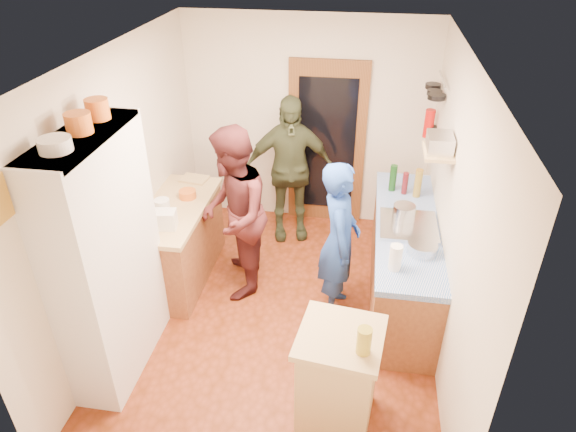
% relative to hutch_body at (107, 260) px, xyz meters
% --- Properties ---
extents(floor, '(3.00, 4.00, 0.02)m').
position_rel_hutch_body_xyz_m(floor, '(1.30, 0.80, -1.11)').
color(floor, maroon).
rests_on(floor, ground).
extents(ceiling, '(3.00, 4.00, 0.02)m').
position_rel_hutch_body_xyz_m(ceiling, '(1.30, 0.80, 1.51)').
color(ceiling, silver).
rests_on(ceiling, ground).
extents(wall_back, '(3.00, 0.02, 2.60)m').
position_rel_hutch_body_xyz_m(wall_back, '(1.30, 2.81, 0.20)').
color(wall_back, beige).
rests_on(wall_back, ground).
extents(wall_front, '(3.00, 0.02, 2.60)m').
position_rel_hutch_body_xyz_m(wall_front, '(1.30, -1.21, 0.20)').
color(wall_front, beige).
rests_on(wall_front, ground).
extents(wall_left, '(0.02, 4.00, 2.60)m').
position_rel_hutch_body_xyz_m(wall_left, '(-0.21, 0.80, 0.20)').
color(wall_left, beige).
rests_on(wall_left, ground).
extents(wall_right, '(0.02, 4.00, 2.60)m').
position_rel_hutch_body_xyz_m(wall_right, '(2.81, 0.80, 0.20)').
color(wall_right, beige).
rests_on(wall_right, ground).
extents(door_frame, '(0.95, 0.06, 2.10)m').
position_rel_hutch_body_xyz_m(door_frame, '(1.55, 2.77, -0.05)').
color(door_frame, brown).
rests_on(door_frame, ground).
extents(door_glass, '(0.70, 0.02, 1.70)m').
position_rel_hutch_body_xyz_m(door_glass, '(1.55, 2.74, -0.05)').
color(door_glass, black).
rests_on(door_glass, door_frame).
extents(hutch_body, '(0.40, 1.20, 2.20)m').
position_rel_hutch_body_xyz_m(hutch_body, '(0.00, 0.00, 0.00)').
color(hutch_body, silver).
rests_on(hutch_body, ground).
extents(hutch_top_shelf, '(0.40, 1.14, 0.04)m').
position_rel_hutch_body_xyz_m(hutch_top_shelf, '(0.00, 0.00, 1.08)').
color(hutch_top_shelf, silver).
rests_on(hutch_top_shelf, hutch_body).
extents(plate_stack, '(0.22, 0.22, 0.09)m').
position_rel_hutch_body_xyz_m(plate_stack, '(0.00, -0.29, 1.15)').
color(plate_stack, white).
rests_on(plate_stack, hutch_top_shelf).
extents(orange_pot_a, '(0.19, 0.19, 0.15)m').
position_rel_hutch_body_xyz_m(orange_pot_a, '(0.00, 0.03, 1.17)').
color(orange_pot_a, orange).
rests_on(orange_pot_a, hutch_top_shelf).
extents(orange_pot_b, '(0.18, 0.18, 0.16)m').
position_rel_hutch_body_xyz_m(orange_pot_b, '(0.00, 0.31, 1.18)').
color(orange_pot_b, orange).
rests_on(orange_pot_b, hutch_top_shelf).
extents(left_counter_base, '(0.60, 1.40, 0.85)m').
position_rel_hutch_body_xyz_m(left_counter_base, '(0.10, 1.25, -0.68)').
color(left_counter_base, '#945A2F').
rests_on(left_counter_base, ground).
extents(left_counter_top, '(0.64, 1.44, 0.05)m').
position_rel_hutch_body_xyz_m(left_counter_top, '(0.10, 1.25, -0.23)').
color(left_counter_top, tan).
rests_on(left_counter_top, left_counter_base).
extents(toaster, '(0.26, 0.20, 0.18)m').
position_rel_hutch_body_xyz_m(toaster, '(0.15, 0.85, -0.11)').
color(toaster, white).
rests_on(toaster, left_counter_top).
extents(kettle, '(0.17, 0.17, 0.17)m').
position_rel_hutch_body_xyz_m(kettle, '(0.05, 1.08, -0.11)').
color(kettle, white).
rests_on(kettle, left_counter_top).
extents(orange_bowl, '(0.20, 0.20, 0.08)m').
position_rel_hutch_body_xyz_m(orange_bowl, '(0.18, 1.46, -0.16)').
color(orange_bowl, orange).
rests_on(orange_bowl, left_counter_top).
extents(chopping_board, '(0.33, 0.26, 0.02)m').
position_rel_hutch_body_xyz_m(chopping_board, '(0.12, 1.87, -0.19)').
color(chopping_board, tan).
rests_on(chopping_board, left_counter_top).
extents(right_counter_base, '(0.60, 2.20, 0.84)m').
position_rel_hutch_body_xyz_m(right_counter_base, '(2.50, 1.30, -0.68)').
color(right_counter_base, '#945A2F').
rests_on(right_counter_base, ground).
extents(right_counter_top, '(0.62, 2.22, 0.06)m').
position_rel_hutch_body_xyz_m(right_counter_top, '(2.50, 1.30, -0.23)').
color(right_counter_top, blue).
rests_on(right_counter_top, right_counter_base).
extents(hob, '(0.55, 0.58, 0.04)m').
position_rel_hutch_body_xyz_m(hob, '(2.50, 1.22, -0.18)').
color(hob, silver).
rests_on(hob, right_counter_top).
extents(pot_on_hob, '(0.22, 0.22, 0.14)m').
position_rel_hutch_body_xyz_m(pot_on_hob, '(2.45, 1.33, -0.09)').
color(pot_on_hob, silver).
rests_on(pot_on_hob, hob).
extents(bottle_a, '(0.09, 0.09, 0.30)m').
position_rel_hutch_body_xyz_m(bottle_a, '(2.35, 1.98, -0.05)').
color(bottle_a, '#143F14').
rests_on(bottle_a, right_counter_top).
extents(bottle_b, '(0.06, 0.06, 0.25)m').
position_rel_hutch_body_xyz_m(bottle_b, '(2.48, 1.92, -0.08)').
color(bottle_b, '#591419').
rests_on(bottle_b, right_counter_top).
extents(bottle_c, '(0.08, 0.08, 0.32)m').
position_rel_hutch_body_xyz_m(bottle_c, '(2.61, 1.88, -0.04)').
color(bottle_c, olive).
rests_on(bottle_c, right_counter_top).
extents(paper_towel, '(0.12, 0.12, 0.24)m').
position_rel_hutch_body_xyz_m(paper_towel, '(2.35, 0.52, -0.08)').
color(paper_towel, white).
rests_on(paper_towel, right_counter_top).
extents(mixing_bowl, '(0.27, 0.27, 0.10)m').
position_rel_hutch_body_xyz_m(mixing_bowl, '(2.60, 0.80, -0.15)').
color(mixing_bowl, silver).
rests_on(mixing_bowl, right_counter_top).
extents(island_base, '(0.61, 0.61, 0.86)m').
position_rel_hutch_body_xyz_m(island_base, '(1.95, -0.36, -0.67)').
color(island_base, tan).
rests_on(island_base, ground).
extents(island_top, '(0.69, 0.69, 0.05)m').
position_rel_hutch_body_xyz_m(island_top, '(1.95, -0.36, -0.22)').
color(island_top, tan).
rests_on(island_top, island_base).
extents(cutting_board, '(0.38, 0.32, 0.02)m').
position_rel_hutch_body_xyz_m(cutting_board, '(1.91, -0.30, -0.21)').
color(cutting_board, white).
rests_on(cutting_board, island_top).
extents(oil_jar, '(0.12, 0.12, 0.21)m').
position_rel_hutch_body_xyz_m(oil_jar, '(2.12, -0.50, -0.08)').
color(oil_jar, '#AD9E2D').
rests_on(oil_jar, island_top).
extents(pan_rail, '(0.02, 0.65, 0.02)m').
position_rel_hutch_body_xyz_m(pan_rail, '(2.76, 2.33, 0.95)').
color(pan_rail, silver).
rests_on(pan_rail, wall_right).
extents(pan_hang_a, '(0.18, 0.18, 0.05)m').
position_rel_hutch_body_xyz_m(pan_hang_a, '(2.70, 2.15, 0.82)').
color(pan_hang_a, black).
rests_on(pan_hang_a, pan_rail).
extents(pan_hang_b, '(0.16, 0.16, 0.05)m').
position_rel_hutch_body_xyz_m(pan_hang_b, '(2.70, 2.35, 0.80)').
color(pan_hang_b, black).
rests_on(pan_hang_b, pan_rail).
extents(pan_hang_c, '(0.17, 0.17, 0.05)m').
position_rel_hutch_body_xyz_m(pan_hang_c, '(2.70, 2.55, 0.81)').
color(pan_hang_c, black).
rests_on(pan_hang_c, pan_rail).
extents(wall_shelf, '(0.26, 0.42, 0.03)m').
position_rel_hutch_body_xyz_m(wall_shelf, '(2.67, 1.25, 0.60)').
color(wall_shelf, tan).
rests_on(wall_shelf, wall_right).
extents(radio, '(0.22, 0.30, 0.15)m').
position_rel_hutch_body_xyz_m(radio, '(2.67, 1.25, 0.69)').
color(radio, silver).
rests_on(radio, wall_shelf).
extents(ext_bracket, '(0.06, 0.10, 0.04)m').
position_rel_hutch_body_xyz_m(ext_bracket, '(2.77, 2.50, 0.35)').
color(ext_bracket, black).
rests_on(ext_bracket, wall_right).
extents(fire_extinguisher, '(0.11, 0.11, 0.32)m').
position_rel_hutch_body_xyz_m(fire_extinguisher, '(2.71, 2.50, 0.40)').
color(fire_extinguisher, red).
rests_on(fire_extinguisher, wall_right).
extents(person_hob, '(0.45, 0.63, 1.65)m').
position_rel_hutch_body_xyz_m(person_hob, '(1.88, 0.98, -0.28)').
color(person_hob, '#2046A2').
rests_on(person_hob, ground).
extents(person_left, '(0.85, 1.01, 1.84)m').
position_rel_hutch_body_xyz_m(person_left, '(0.78, 1.21, -0.18)').
color(person_left, '#461B1C').
rests_on(person_left, ground).
extents(person_back, '(1.14, 0.69, 1.81)m').
position_rel_hutch_body_xyz_m(person_back, '(1.16, 2.30, -0.20)').
color(person_back, '#333A22').
rests_on(person_back, ground).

